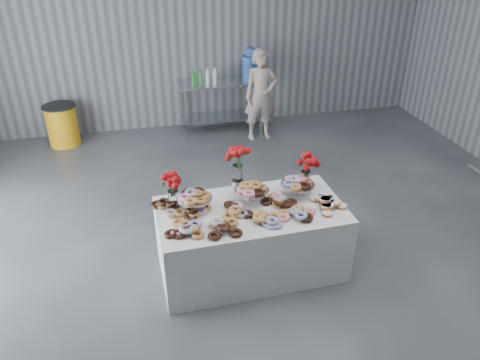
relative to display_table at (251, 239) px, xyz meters
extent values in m
plane|color=#33353A|center=(0.17, -0.31, -0.38)|extent=(9.00, 9.00, 0.00)
cube|color=gray|center=(0.17, 4.19, 1.62)|extent=(8.00, 0.04, 4.00)
cube|color=white|center=(0.00, 0.00, 0.00)|extent=(1.93, 1.05, 0.75)
cube|color=silver|center=(0.45, 3.79, 0.51)|extent=(1.50, 0.60, 0.04)
cube|color=silver|center=(0.45, 3.79, -0.12)|extent=(1.40, 0.55, 0.03)
cylinder|color=silver|center=(-0.20, 3.54, 0.05)|extent=(0.04, 0.04, 0.86)
cylinder|color=silver|center=(1.10, 3.54, 0.05)|extent=(0.04, 0.04, 0.86)
cylinder|color=silver|center=(-0.20, 4.04, 0.05)|extent=(0.04, 0.04, 0.86)
cylinder|color=silver|center=(1.10, 4.04, 0.05)|extent=(0.04, 0.04, 0.86)
cylinder|color=silver|center=(-0.55, 0.13, 0.44)|extent=(0.06, 0.06, 0.12)
cylinder|color=silver|center=(-0.55, 0.13, 0.50)|extent=(0.36, 0.36, 0.01)
cylinder|color=silver|center=(0.05, 0.15, 0.44)|extent=(0.06, 0.06, 0.12)
cylinder|color=silver|center=(0.05, 0.15, 0.50)|extent=(0.36, 0.36, 0.01)
cylinder|color=silver|center=(0.55, 0.17, 0.44)|extent=(0.06, 0.06, 0.12)
cylinder|color=silver|center=(0.55, 0.17, 0.50)|extent=(0.36, 0.36, 0.01)
cylinder|color=white|center=(-0.76, 0.23, 0.46)|extent=(0.11, 0.11, 0.18)
cylinder|color=#1E5919|center=(-0.76, 0.23, 0.59)|extent=(0.04, 0.04, 0.18)
cylinder|color=white|center=(0.69, 0.32, 0.46)|extent=(0.11, 0.11, 0.18)
cylinder|color=#1E5919|center=(0.69, 0.32, 0.59)|extent=(0.04, 0.04, 0.18)
cylinder|color=silver|center=(-0.06, 0.35, 0.45)|extent=(0.14, 0.14, 0.15)
cylinder|color=white|center=(-0.06, 0.35, 0.61)|extent=(0.11, 0.11, 0.18)
cylinder|color=#1E5919|center=(-0.06, 0.35, 0.75)|extent=(0.04, 0.04, 0.18)
cylinder|color=#3B6EC9|center=(0.95, 3.79, 0.73)|extent=(0.28, 0.28, 0.40)
sphere|color=#3B6EC9|center=(0.95, 3.79, 0.98)|extent=(0.20, 0.20, 0.20)
imported|color=#CC8C93|center=(1.01, 3.31, 0.39)|extent=(0.57, 0.39, 1.52)
cylinder|color=#FFAD15|center=(-2.25, 3.79, -0.04)|extent=(0.49, 0.49, 0.66)
cylinder|color=black|center=(-2.25, 3.79, 0.30)|extent=(0.53, 0.53, 0.02)
camera|label=1|loc=(-1.01, -3.86, 2.95)|focal=35.00mm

